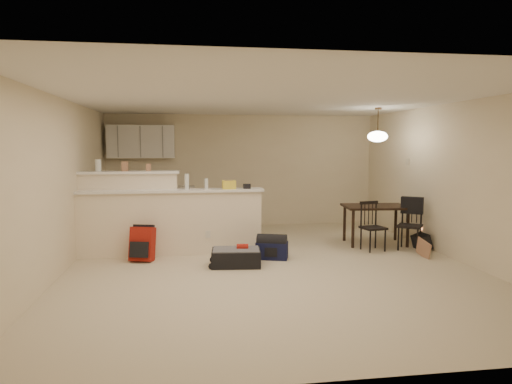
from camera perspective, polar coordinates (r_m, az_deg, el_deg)
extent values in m
plane|color=beige|center=(7.08, 1.64, -9.05)|extent=(7.00, 7.00, 0.00)
plane|color=white|center=(6.88, 1.71, 11.52)|extent=(7.00, 7.00, 0.00)
cube|color=beige|center=(10.32, -1.71, 2.68)|extent=(6.00, 0.02, 2.50)
cube|color=beige|center=(3.50, 11.72, -3.65)|extent=(6.00, 0.02, 2.50)
cube|color=beige|center=(7.00, -23.30, 0.70)|extent=(0.02, 7.00, 2.50)
cube|color=beige|center=(7.95, 23.48, 1.26)|extent=(0.02, 7.00, 2.50)
cube|color=#F6E6C7|center=(7.75, -10.54, -3.87)|extent=(3.00, 0.28, 1.05)
cube|color=white|center=(7.68, -10.61, 0.14)|extent=(3.08, 0.38, 0.04)
cube|color=#F6E6C7|center=(8.00, -15.51, -2.59)|extent=(1.60, 0.24, 1.35)
cube|color=white|center=(7.93, -15.65, 2.38)|extent=(1.68, 0.34, 0.04)
cube|color=white|center=(10.11, -14.16, 6.12)|extent=(1.40, 0.34, 0.70)
cube|color=white|center=(10.05, -12.89, -2.13)|extent=(1.80, 0.60, 0.90)
cube|color=beige|center=(9.29, 18.42, 3.57)|extent=(0.02, 0.12, 0.12)
cylinder|color=silver|center=(8.00, -19.13, 3.16)|extent=(0.10, 0.10, 0.20)
cube|color=#A37354|center=(7.94, -16.07, 3.09)|extent=(0.10, 0.07, 0.16)
cube|color=#A37354|center=(7.90, -13.30, 3.01)|extent=(0.08, 0.06, 0.12)
cylinder|color=silver|center=(7.66, -8.64, 1.29)|extent=(0.07, 0.07, 0.26)
cylinder|color=silver|center=(7.67, -6.23, 1.03)|extent=(0.06, 0.06, 0.18)
cube|color=#A37354|center=(7.69, -3.39, 0.92)|extent=(0.22, 0.18, 0.14)
cube|color=#A37354|center=(7.73, -1.14, 0.73)|extent=(0.12, 0.10, 0.08)
cube|color=#A37354|center=(7.69, -3.41, 0.92)|extent=(0.14, 0.10, 0.14)
cube|color=black|center=(8.68, 14.73, -1.77)|extent=(1.21, 0.87, 0.04)
cylinder|color=black|center=(8.31, 12.03, -4.55)|extent=(0.05, 0.05, 0.68)
cylinder|color=black|center=(8.62, 18.44, -4.35)|extent=(0.05, 0.05, 0.68)
cylinder|color=black|center=(8.89, 11.01, -3.85)|extent=(0.05, 0.05, 0.68)
cylinder|color=black|center=(9.18, 17.05, -3.69)|extent=(0.05, 0.05, 0.68)
cylinder|color=brown|center=(8.62, 15.00, 8.51)|extent=(0.02, 0.02, 0.50)
cylinder|color=brown|center=(8.64, 15.04, 10.03)|extent=(0.12, 0.12, 0.03)
ellipsoid|color=white|center=(8.61, 14.95, 6.72)|extent=(0.36, 0.36, 0.20)
cube|color=black|center=(6.98, -2.51, -8.22)|extent=(0.77, 0.54, 0.25)
cube|color=#9F1B12|center=(7.47, -14.01, -6.33)|extent=(0.40, 0.31, 0.53)
cube|color=#121639|center=(7.40, 2.00, -7.30)|extent=(0.56, 0.41, 0.27)
cube|color=black|center=(8.54, 20.01, -5.91)|extent=(0.24, 0.32, 0.26)
cube|color=#A37354|center=(7.98, 20.21, -6.67)|extent=(0.05, 0.37, 0.28)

